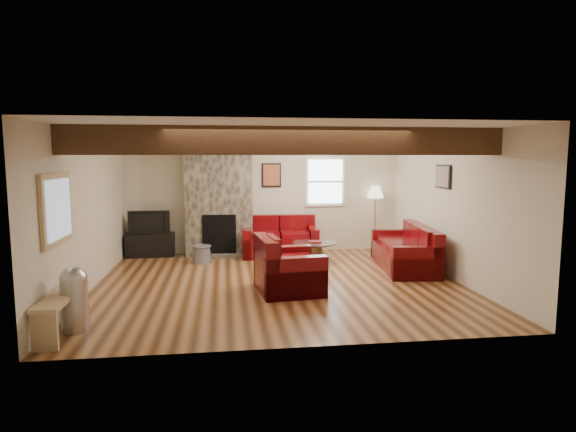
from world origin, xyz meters
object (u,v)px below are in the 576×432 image
(armchair_red, at_px, (289,264))
(loveseat, at_px, (280,236))
(television, at_px, (150,222))
(tv_cabinet, at_px, (150,245))
(sofa_three, at_px, (404,247))
(coffee_table, at_px, (315,253))
(floor_lamp, at_px, (375,196))

(armchair_red, bearing_deg, loveseat, -9.81)
(television, bearing_deg, tv_cabinet, 0.00)
(sofa_three, xyz_separation_m, coffee_table, (-1.61, 0.59, -0.19))
(armchair_red, distance_m, tv_cabinet, 3.96)
(coffee_table, xyz_separation_m, floor_lamp, (1.59, 1.16, 1.03))
(armchair_red, bearing_deg, sofa_three, -67.51)
(coffee_table, relative_size, tv_cabinet, 0.88)
(sofa_three, distance_m, tv_cabinet, 5.23)
(coffee_table, xyz_separation_m, television, (-3.32, 1.14, 0.53))
(tv_cabinet, bearing_deg, loveseat, -6.28)
(loveseat, distance_m, coffee_table, 1.05)
(loveseat, bearing_deg, coffee_table, -51.81)
(coffee_table, relative_size, television, 1.02)
(coffee_table, bearing_deg, sofa_three, -20.00)
(floor_lamp, bearing_deg, loveseat, -171.68)
(armchair_red, xyz_separation_m, tv_cabinet, (-2.55, 3.03, -0.19))
(coffee_table, bearing_deg, armchair_red, -112.19)
(sofa_three, height_order, loveseat, loveseat)
(loveseat, xyz_separation_m, armchair_red, (-0.17, -2.73, 0.02))
(coffee_table, height_order, tv_cabinet, tv_cabinet)
(sofa_three, relative_size, coffee_table, 2.41)
(tv_cabinet, bearing_deg, floor_lamp, 0.23)
(floor_lamp, bearing_deg, sofa_three, -89.52)
(armchair_red, distance_m, coffee_table, 2.05)
(sofa_three, distance_m, floor_lamp, 1.94)
(armchair_red, relative_size, tv_cabinet, 1.09)
(sofa_three, height_order, television, television)
(television, distance_m, floor_lamp, 4.94)
(armchair_red, bearing_deg, floor_lamp, -43.94)
(loveseat, distance_m, armchair_red, 2.73)
(armchair_red, height_order, floor_lamp, floor_lamp)
(coffee_table, bearing_deg, loveseat, 125.15)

